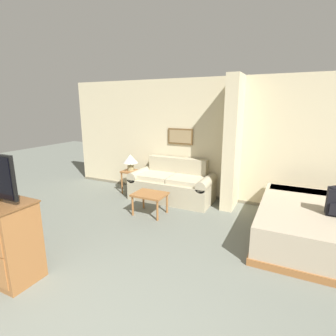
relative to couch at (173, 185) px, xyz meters
name	(u,v)px	position (x,y,z in m)	size (l,w,h in m)	color
wall_back	(221,141)	(0.92, 0.48, 0.97)	(7.71, 0.16, 2.60)	beige
wall_partition_pillar	(232,144)	(1.23, 0.12, 0.97)	(0.24, 0.62, 2.60)	beige
couch	(173,185)	(0.00, 0.00, 0.00)	(1.80, 0.84, 0.88)	#B7AD8E
coffee_table	(150,196)	(-0.04, -0.94, 0.03)	(0.61, 0.47, 0.41)	#996033
side_table	(131,175)	(-1.06, -0.04, 0.10)	(0.37, 0.37, 0.54)	#996033
table_lamp	(130,160)	(-1.06, -0.04, 0.48)	(0.34, 0.34, 0.38)	tan
bed	(318,224)	(2.77, -0.71, -0.05)	(1.71, 2.20, 0.54)	#996033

